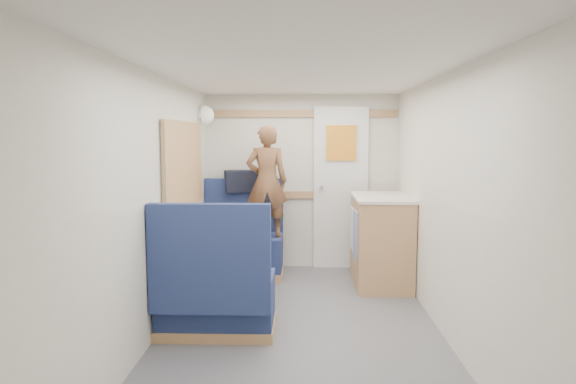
{
  "coord_description": "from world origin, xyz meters",
  "views": [
    {
      "loc": [
        0.02,
        -3.67,
        1.53
      ],
      "look_at": [
        -0.12,
        0.9,
        1.03
      ],
      "focal_mm": 32.0,
      "sensor_mm": 36.0,
      "label": 1
    }
  ],
  "objects_px": {
    "dome_light": "(205,115)",
    "beer_glass": "(256,216)",
    "dinette_table": "(231,240)",
    "person": "(267,181)",
    "duffel_bag": "(247,181)",
    "galley_counter": "(381,240)",
    "bench_near": "(216,297)",
    "tumbler_left": "(202,220)",
    "tumbler_right": "(241,215)",
    "orange_fruit": "(242,219)",
    "tumbler_mid": "(226,211)",
    "bread_loaf": "(251,215)",
    "bench_far": "(242,248)",
    "wine_glass": "(225,211)",
    "pepper_grinder": "(234,220)",
    "tray": "(248,227)",
    "cheese_block": "(239,223)"
  },
  "relations": [
    {
      "from": "bread_loaf",
      "to": "wine_glass",
      "type": "bearing_deg",
      "value": -136.25
    },
    {
      "from": "dinette_table",
      "to": "tumbler_left",
      "type": "distance_m",
      "value": 0.37
    },
    {
      "from": "duffel_bag",
      "to": "orange_fruit",
      "type": "height_order",
      "value": "duffel_bag"
    },
    {
      "from": "bench_far",
      "to": "tumbler_left",
      "type": "distance_m",
      "value": 1.18
    },
    {
      "from": "orange_fruit",
      "to": "tumbler_right",
      "type": "xyz_separation_m",
      "value": [
        -0.03,
        0.18,
        0.01
      ]
    },
    {
      "from": "tray",
      "to": "orange_fruit",
      "type": "bearing_deg",
      "value": 114.23
    },
    {
      "from": "orange_fruit",
      "to": "bench_near",
      "type": "bearing_deg",
      "value": -98.14
    },
    {
      "from": "tumbler_mid",
      "to": "dome_light",
      "type": "bearing_deg",
      "value": 121.7
    },
    {
      "from": "tumbler_left",
      "to": "bread_loaf",
      "type": "relative_size",
      "value": 0.47
    },
    {
      "from": "galley_counter",
      "to": "bread_loaf",
      "type": "bearing_deg",
      "value": -165.14
    },
    {
      "from": "tumbler_right",
      "to": "beer_glass",
      "type": "relative_size",
      "value": 1.13
    },
    {
      "from": "cheese_block",
      "to": "wine_glass",
      "type": "relative_size",
      "value": 0.64
    },
    {
      "from": "dinette_table",
      "to": "person",
      "type": "relative_size",
      "value": 0.77
    },
    {
      "from": "dome_light",
      "to": "beer_glass",
      "type": "relative_size",
      "value": 1.84
    },
    {
      "from": "dinette_table",
      "to": "bread_loaf",
      "type": "height_order",
      "value": "bread_loaf"
    },
    {
      "from": "orange_fruit",
      "to": "beer_glass",
      "type": "height_order",
      "value": "beer_glass"
    },
    {
      "from": "bench_near",
      "to": "beer_glass",
      "type": "distance_m",
      "value": 1.13
    },
    {
      "from": "bread_loaf",
      "to": "galley_counter",
      "type": "bearing_deg",
      "value": 14.86
    },
    {
      "from": "dinette_table",
      "to": "person",
      "type": "distance_m",
      "value": 0.94
    },
    {
      "from": "pepper_grinder",
      "to": "tumbler_mid",
      "type": "bearing_deg",
      "value": 106.53
    },
    {
      "from": "tumbler_right",
      "to": "beer_glass",
      "type": "bearing_deg",
      "value": 7.3
    },
    {
      "from": "person",
      "to": "duffel_bag",
      "type": "bearing_deg",
      "value": -59.64
    },
    {
      "from": "galley_counter",
      "to": "orange_fruit",
      "type": "height_order",
      "value": "galley_counter"
    },
    {
      "from": "galley_counter",
      "to": "wine_glass",
      "type": "distance_m",
      "value": 1.66
    },
    {
      "from": "galley_counter",
      "to": "duffel_bag",
      "type": "relative_size",
      "value": 1.83
    },
    {
      "from": "wine_glass",
      "to": "pepper_grinder",
      "type": "relative_size",
      "value": 1.65
    },
    {
      "from": "dome_light",
      "to": "cheese_block",
      "type": "distance_m",
      "value": 1.51
    },
    {
      "from": "dinette_table",
      "to": "wine_glass",
      "type": "bearing_deg",
      "value": -177.07
    },
    {
      "from": "bench_near",
      "to": "orange_fruit",
      "type": "distance_m",
      "value": 0.94
    },
    {
      "from": "bench_far",
      "to": "dome_light",
      "type": "height_order",
      "value": "dome_light"
    },
    {
      "from": "dome_light",
      "to": "pepper_grinder",
      "type": "distance_m",
      "value": 1.44
    },
    {
      "from": "tumbler_left",
      "to": "beer_glass",
      "type": "relative_size",
      "value": 1.12
    },
    {
      "from": "duffel_bag",
      "to": "beer_glass",
      "type": "xyz_separation_m",
      "value": [
        0.19,
        -0.98,
        -0.25
      ]
    },
    {
      "from": "dinette_table",
      "to": "bench_far",
      "type": "distance_m",
      "value": 0.9
    },
    {
      "from": "person",
      "to": "galley_counter",
      "type": "bearing_deg",
      "value": 166.8
    },
    {
      "from": "bench_near",
      "to": "duffel_bag",
      "type": "relative_size",
      "value": 2.09
    },
    {
      "from": "orange_fruit",
      "to": "tumbler_right",
      "type": "relative_size",
      "value": 0.56
    },
    {
      "from": "orange_fruit",
      "to": "tumbler_right",
      "type": "distance_m",
      "value": 0.18
    },
    {
      "from": "tray",
      "to": "tumbler_mid",
      "type": "bearing_deg",
      "value": 115.41
    },
    {
      "from": "wine_glass",
      "to": "tumbler_mid",
      "type": "distance_m",
      "value": 0.39
    },
    {
      "from": "cheese_block",
      "to": "person",
      "type": "bearing_deg",
      "value": 79.08
    },
    {
      "from": "galley_counter",
      "to": "bench_near",
      "type": "bearing_deg",
      "value": -136.06
    },
    {
      "from": "bench_near",
      "to": "duffel_bag",
      "type": "xyz_separation_m",
      "value": [
        0.03,
        1.98,
        0.72
      ]
    },
    {
      "from": "tumbler_left",
      "to": "person",
      "type": "bearing_deg",
      "value": 61.76
    },
    {
      "from": "pepper_grinder",
      "to": "cheese_block",
      "type": "bearing_deg",
      "value": -53.27
    },
    {
      "from": "beer_glass",
      "to": "pepper_grinder",
      "type": "xyz_separation_m",
      "value": [
        -0.18,
        -0.24,
        -0.0
      ]
    },
    {
      "from": "bench_near",
      "to": "wine_glass",
      "type": "distance_m",
      "value": 1.02
    },
    {
      "from": "galley_counter",
      "to": "dinette_table",
      "type": "bearing_deg",
      "value": -159.46
    },
    {
      "from": "bench_far",
      "to": "dome_light",
      "type": "relative_size",
      "value": 5.25
    },
    {
      "from": "dinette_table",
      "to": "tumbler_right",
      "type": "xyz_separation_m",
      "value": [
        0.08,
        0.12,
        0.22
      ]
    }
  ]
}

